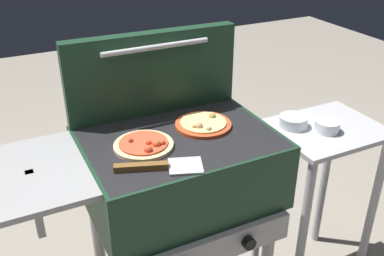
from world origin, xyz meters
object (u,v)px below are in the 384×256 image
object	(u,v)px
grill	(176,174)
topping_bowl_near	(327,127)
pizza_pepperoni	(144,145)
pizza_cheese	(203,124)
topping_bowl_far	(293,122)
prep_table	(319,174)
spatula	(160,166)

from	to	relation	value
grill	topping_bowl_near	bearing A→B (deg)	-1.91
topping_bowl_near	pizza_pepperoni	bearing A→B (deg)	179.34
pizza_cheese	pizza_pepperoni	bearing A→B (deg)	-169.31
pizza_pepperoni	topping_bowl_far	bearing A→B (deg)	7.17
topping_bowl_near	topping_bowl_far	bearing A→B (deg)	135.58
pizza_pepperoni	prep_table	distance (m)	0.86
grill	topping_bowl_far	xyz separation A→B (m)	(0.55, 0.07, 0.05)
prep_table	topping_bowl_near	size ratio (longest dim) A/B	8.00
pizza_cheese	topping_bowl_near	distance (m)	0.54
topping_bowl_far	grill	bearing A→B (deg)	-172.67
pizza_pepperoni	prep_table	bearing A→B (deg)	1.25
grill	spatula	xyz separation A→B (m)	(-0.12, -0.15, 0.15)
pizza_pepperoni	pizza_cheese	xyz separation A→B (m)	(0.24, 0.04, -0.00)
pizza_pepperoni	pizza_cheese	bearing A→B (deg)	10.69
pizza_pepperoni	topping_bowl_far	distance (m)	0.68
spatula	topping_bowl_near	world-z (taller)	spatula
pizza_pepperoni	spatula	distance (m)	0.14
pizza_cheese	topping_bowl_far	distance (m)	0.45
grill	topping_bowl_far	bearing A→B (deg)	7.33
pizza_pepperoni	topping_bowl_near	bearing A→B (deg)	-0.66
topping_bowl_far	prep_table	bearing A→B (deg)	-29.15
spatula	topping_bowl_far	distance (m)	0.72
pizza_pepperoni	spatula	xyz separation A→B (m)	(-0.00, -0.14, -0.00)
pizza_pepperoni	pizza_cheese	size ratio (longest dim) A/B	0.98
spatula	prep_table	distance (m)	0.88
pizza_pepperoni	topping_bowl_near	xyz separation A→B (m)	(0.76, -0.01, -0.11)
prep_table	topping_bowl_far	xyz separation A→B (m)	(-0.12, 0.07, 0.25)
prep_table	topping_bowl_near	xyz separation A→B (m)	(-0.03, -0.03, 0.25)
spatula	topping_bowl_far	size ratio (longest dim) A/B	2.31
topping_bowl_near	topping_bowl_far	xyz separation A→B (m)	(-0.09, 0.09, 0.00)
spatula	topping_bowl_far	xyz separation A→B (m)	(0.67, 0.22, -0.11)
grill	prep_table	bearing A→B (deg)	0.37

